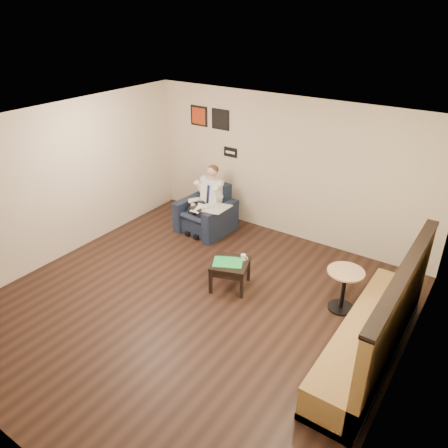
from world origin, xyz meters
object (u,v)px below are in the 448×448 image
Objects in this scene: green_folder at (228,262)px; banquette at (374,311)px; cafe_table at (343,290)px; side_table at (230,274)px; armchair at (206,209)px; coffee_mug at (243,257)px; seated_man at (201,203)px; smartphone at (236,257)px.

banquette is (2.44, -0.28, 0.27)m from green_folder.
side_table is at bearing -164.62° from cafe_table.
armchair is 9.76× the size of coffee_mug.
seated_man is at bearing 140.23° from side_table.
seated_man is at bearing 146.71° from coffee_mug.
banquette is 4.22× the size of cafe_table.
smartphone is at bearing -31.80° from seated_man.
smartphone reaches higher than side_table.
coffee_mug is (1.69, -1.24, 0.05)m from armchair.
green_folder is at bearing -39.57° from armchair.
green_folder reaches higher than side_table.
banquette is at bearing -50.66° from cafe_table.
side_table is at bearing 52.74° from green_folder.
coffee_mug is 0.15× the size of cafe_table.
coffee_mug is 0.68× the size of smartphone.
armchair is 1.42× the size of cafe_table.
armchair is at bearing 132.12° from smartphone.
seated_man is 2.04m from coffee_mug.
seated_man is 12.94× the size of coffee_mug.
green_folder is 0.27m from coffee_mug.
seated_man is at bearing -90.00° from armchair.
seated_man is 3.44m from cafe_table.
seated_man reaches higher than green_folder.
banquette reaches higher than smartphone.
cafe_table is (1.77, 0.31, -0.13)m from smartphone.
cafe_table reaches higher than side_table.
banquette is (3.98, -1.61, 0.10)m from seated_man.
side_table is 1.22× the size of green_folder.
armchair is 1.99m from smartphone.
cafe_table is at bearing 15.38° from side_table.
cafe_table is at bearing -11.78° from armchair.
green_folder is at bearing -163.90° from cafe_table.
cafe_table is at bearing 129.34° from banquette.
seated_man reaches higher than cafe_table.
armchair is at bearing 90.00° from seated_man.
cafe_table is at bearing -9.75° from seated_man.
cafe_table is (1.77, 0.49, 0.11)m from side_table.
green_folder is 2.47m from banquette.
seated_man is at bearing 166.27° from cafe_table.
armchair is at bearing 156.41° from banquette.
armchair is 2.11m from green_folder.
coffee_mug reaches higher than smartphone.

